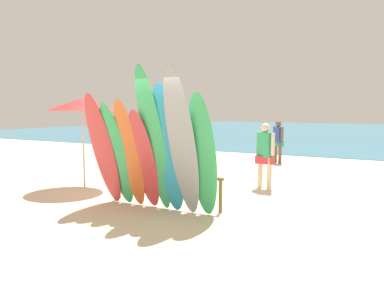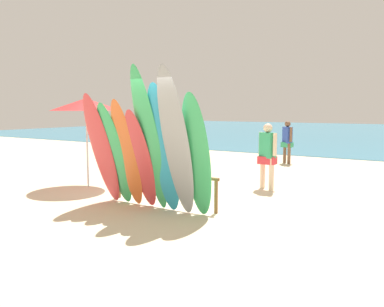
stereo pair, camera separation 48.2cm
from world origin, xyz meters
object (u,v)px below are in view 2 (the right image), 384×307
object	(u,v)px
surfboard_orange_2	(127,154)
beach_chair_red	(131,160)
surfboard_green_1	(115,155)
surfboard_green_4	(149,140)
beachgoer_strolling	(180,147)
surfboard_grey_6	(176,143)
beachgoer_near_rack	(267,152)
beachgoer_photographing	(287,139)
surfboard_green_7	(197,156)
beach_umbrella	(86,105)
surfboard_rack	(163,180)
surfboard_red_0	(102,150)
surfboard_teal_5	(164,149)
surfboard_red_3	(141,160)

from	to	relation	value
surfboard_orange_2	beach_chair_red	size ratio (longest dim) A/B	2.78
surfboard_green_1	beach_chair_red	world-z (taller)	surfboard_green_1
surfboard_green_4	beachgoer_strolling	size ratio (longest dim) A/B	1.76
surfboard_green_1	surfboard_grey_6	size ratio (longest dim) A/B	0.78
beachgoer_near_rack	beachgoer_photographing	bearing A→B (deg)	130.81
surfboard_orange_2	beachgoer_photographing	xyz separation A→B (m)	(0.42, 8.01, -0.20)
surfboard_grey_6	surfboard_green_7	bearing A→B (deg)	27.02
beachgoer_photographing	beach_chair_red	size ratio (longest dim) A/B	1.90
beach_umbrella	surfboard_rack	bearing A→B (deg)	-10.86
surfboard_red_0	beachgoer_photographing	xyz separation A→B (m)	(1.06, 8.07, -0.25)
surfboard_green_4	surfboard_teal_5	bearing A→B (deg)	15.07
surfboard_teal_5	beachgoer_strolling	world-z (taller)	surfboard_teal_5
surfboard_rack	surfboard_green_1	world-z (taller)	surfboard_green_1
surfboard_green_1	beach_umbrella	xyz separation A→B (m)	(-2.05, 1.14, 1.02)
beachgoer_photographing	beach_chair_red	bearing A→B (deg)	-82.52
surfboard_red_0	surfboard_grey_6	world-z (taller)	surfboard_grey_6
surfboard_green_1	beachgoer_near_rack	world-z (taller)	surfboard_green_1
surfboard_red_0	beachgoer_photographing	world-z (taller)	surfboard_red_0
surfboard_orange_2	surfboard_red_3	xyz separation A→B (m)	(0.31, 0.06, -0.10)
beachgoer_near_rack	beach_chair_red	distance (m)	4.38
surfboard_green_1	surfboard_red_3	world-z (taller)	surfboard_green_1
surfboard_red_3	beachgoer_strolling	size ratio (longest dim) A/B	1.26
surfboard_red_0	surfboard_red_3	bearing A→B (deg)	9.24
surfboard_green_1	surfboard_red_0	bearing A→B (deg)	-166.02
surfboard_orange_2	surfboard_green_4	world-z (taller)	surfboard_green_4
surfboard_red_3	beachgoer_photographing	distance (m)	7.96
surfboard_red_3	beachgoer_strolling	distance (m)	3.09
surfboard_rack	surfboard_grey_6	world-z (taller)	surfboard_grey_6
surfboard_red_0	surfboard_green_1	xyz separation A→B (m)	(0.30, 0.06, -0.09)
surfboard_red_3	beachgoer_photographing	size ratio (longest dim) A/B	1.33
surfboard_grey_6	beach_umbrella	distance (m)	3.89
surfboard_green_4	surfboard_green_1	bearing A→B (deg)	-176.53
surfboard_green_7	beachgoer_photographing	distance (m)	8.01
beachgoer_photographing	beachgoer_strolling	world-z (taller)	beachgoer_strolling
surfboard_orange_2	surfboard_green_7	bearing A→B (deg)	2.31
surfboard_teal_5	surfboard_grey_6	world-z (taller)	surfboard_grey_6
beachgoer_photographing	surfboard_orange_2	bearing A→B (deg)	-52.38
beach_umbrella	surfboard_green_4	bearing A→B (deg)	-21.44
surfboard_red_0	surfboard_green_4	world-z (taller)	surfboard_green_4
surfboard_rack	surfboard_green_1	distance (m)	1.11
surfboard_green_4	surfboard_orange_2	bearing A→B (deg)	-177.28
surfboard_rack	beachgoer_photographing	bearing A→B (deg)	90.18
surfboard_grey_6	beach_chair_red	xyz separation A→B (m)	(-3.97, 3.26, -0.94)
beachgoer_near_rack	beach_umbrella	world-z (taller)	beach_umbrella
surfboard_rack	surfboard_green_4	bearing A→B (deg)	-76.84
surfboard_rack	surfboard_red_0	size ratio (longest dim) A/B	1.09
surfboard_green_7	beachgoer_strolling	distance (m)	3.71
surfboard_green_1	beachgoer_strolling	bearing A→B (deg)	101.08
surfboard_green_1	surfboard_teal_5	xyz separation A→B (m)	(1.22, 0.02, 0.17)
surfboard_green_1	surfboard_green_7	xyz separation A→B (m)	(1.91, 0.09, 0.08)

